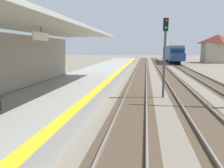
# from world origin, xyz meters

# --- Properties ---
(station_platform) EXTENTS (5.00, 80.00, 0.91)m
(station_platform) POSITION_xyz_m (-2.50, 16.00, 0.45)
(station_platform) COLOR #999993
(station_platform) RESTS_ON ground
(track_pair_nearest_platform) EXTENTS (2.34, 120.00, 0.16)m
(track_pair_nearest_platform) POSITION_xyz_m (1.90, 20.00, 0.05)
(track_pair_nearest_platform) COLOR #4C3D2D
(track_pair_nearest_platform) RESTS_ON ground
(track_pair_middle) EXTENTS (2.34, 120.00, 0.16)m
(track_pair_middle) POSITION_xyz_m (5.30, 20.00, 0.05)
(track_pair_middle) COLOR #4C3D2D
(track_pair_middle) RESTS_ON ground
(approaching_train) EXTENTS (2.93, 19.60, 4.76)m
(approaching_train) POSITION_xyz_m (8.70, 56.00, 2.18)
(approaching_train) COLOR navy
(approaching_train) RESTS_ON ground
(rail_signal_post) EXTENTS (0.32, 0.34, 5.20)m
(rail_signal_post) POSITION_xyz_m (3.73, 17.34, 3.19)
(rail_signal_post) COLOR #4C4C4C
(rail_signal_post) RESTS_ON ground
(distant_trackside_house) EXTENTS (6.60, 5.28, 6.40)m
(distant_trackside_house) POSITION_xyz_m (18.55, 55.55, 3.34)
(distant_trackside_house) COLOR tan
(distant_trackside_house) RESTS_ON ground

